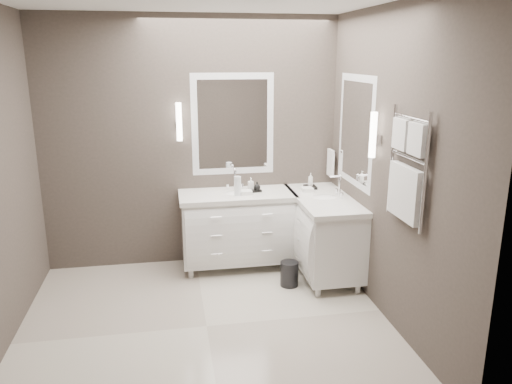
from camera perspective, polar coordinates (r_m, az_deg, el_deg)
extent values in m
cube|color=beige|center=(4.52, -5.67, -15.06)|extent=(3.20, 3.00, 0.01)
cube|color=#423A35|center=(5.48, -7.34, 5.50)|extent=(3.20, 0.01, 2.70)
cube|color=#423A35|center=(2.57, -3.69, -5.80)|extent=(3.20, 0.01, 2.70)
cube|color=#423A35|center=(4.41, 15.10, 2.70)|extent=(0.01, 3.00, 2.70)
cube|color=white|center=(5.48, -2.15, -4.13)|extent=(1.20, 0.55, 0.70)
cube|color=silver|center=(5.36, -2.19, -0.35)|extent=(1.24, 0.59, 0.05)
ellipsoid|color=white|center=(5.37, -2.19, -0.51)|extent=(0.36, 0.28, 0.12)
cylinder|color=white|center=(5.48, -2.44, 1.45)|extent=(0.02, 0.02, 0.22)
cube|color=white|center=(5.37, 7.67, -4.69)|extent=(0.55, 1.20, 0.70)
cube|color=silver|center=(5.25, 7.81, -0.84)|extent=(0.59, 1.24, 0.05)
ellipsoid|color=white|center=(5.25, 7.81, -1.00)|extent=(0.36, 0.28, 0.12)
cylinder|color=white|center=(5.27, 9.52, 0.66)|extent=(0.02, 0.02, 0.22)
cube|color=white|center=(5.47, -2.66, 7.71)|extent=(0.90, 0.02, 1.10)
cube|color=white|center=(5.47, -2.66, 7.71)|extent=(0.77, 0.02, 0.96)
cube|color=white|center=(5.09, 11.29, 6.86)|extent=(0.02, 0.90, 1.10)
cube|color=white|center=(5.09, 11.29, 6.86)|extent=(0.02, 0.90, 0.96)
cube|color=white|center=(5.37, -8.77, 7.40)|extent=(0.05, 0.05, 0.10)
cylinder|color=white|center=(5.36, -8.79, 7.93)|extent=(0.06, 0.06, 0.40)
cube|color=white|center=(4.54, 13.19, 5.74)|extent=(0.05, 0.05, 0.10)
cylinder|color=white|center=(4.53, 13.23, 6.37)|extent=(0.06, 0.06, 0.40)
cylinder|color=white|center=(5.65, 8.68, 4.71)|extent=(0.02, 0.22, 0.02)
cube|color=white|center=(5.67, 8.52, 3.31)|extent=(0.03, 0.17, 0.30)
cylinder|color=white|center=(3.78, 18.80, 1.91)|extent=(0.03, 0.03, 0.90)
cylinder|color=white|center=(4.26, 15.29, 3.62)|extent=(0.03, 0.03, 0.90)
cube|color=white|center=(3.86, 18.00, 5.72)|extent=(0.06, 0.22, 0.24)
cube|color=white|center=(4.09, 16.31, 6.36)|extent=(0.06, 0.22, 0.24)
cube|color=white|center=(4.07, 16.65, -0.07)|extent=(0.06, 0.46, 0.42)
cylinder|color=black|center=(5.16, 3.83, -9.30)|extent=(0.23, 0.23, 0.26)
cube|color=black|center=(5.41, -0.24, 0.17)|extent=(0.16, 0.13, 0.02)
cube|color=black|center=(5.58, 6.23, 0.57)|extent=(0.13, 0.17, 0.02)
cylinder|color=silver|center=(5.23, -2.11, 0.69)|extent=(0.08, 0.08, 0.21)
imported|color=white|center=(5.40, -0.59, 0.98)|extent=(0.06, 0.06, 0.13)
imported|color=black|center=(5.37, 0.13, 0.70)|extent=(0.08, 0.08, 0.09)
imported|color=white|center=(5.56, 6.25, 1.43)|extent=(0.07, 0.07, 0.15)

